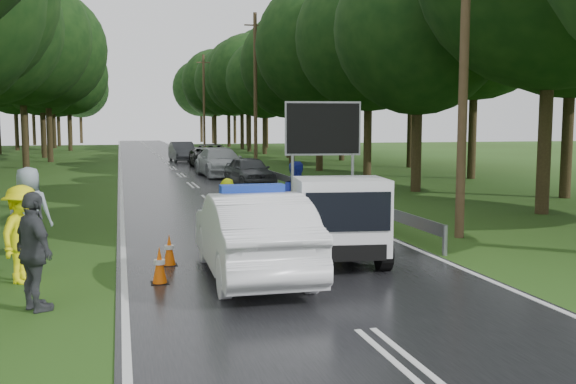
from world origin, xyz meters
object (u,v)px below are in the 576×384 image
object	(u,v)px
officer	(227,214)
queue_car_third	(212,156)
work_truck	(331,217)
police_sedan	(252,235)
barrier	(299,221)
queue_car_second	(220,162)
queue_car_fourth	(182,152)
queue_car_first	(249,171)
civilian	(298,201)

from	to	relation	value
officer	queue_car_third	world-z (taller)	officer
work_truck	police_sedan	bearing A→B (deg)	-142.45
barrier	queue_car_second	distance (m)	22.11
queue_car_fourth	police_sedan	bearing A→B (deg)	-96.58
barrier	queue_car_fourth	size ratio (longest dim) A/B	0.49
work_truck	barrier	world-z (taller)	work_truck
queue_car_third	queue_car_fourth	distance (m)	7.87
police_sedan	queue_car_first	world-z (taller)	police_sedan
barrier	queue_car_third	bearing A→B (deg)	65.77
officer	civilian	world-z (taller)	civilian
barrier	queue_car_first	world-z (taller)	queue_car_first
queue_car_second	queue_car_third	size ratio (longest dim) A/B	0.97
queue_car_first	queue_car_fourth	world-z (taller)	queue_car_fourth
officer	queue_car_fourth	world-z (taller)	officer
police_sedan	queue_car_fourth	xyz separation A→B (m)	(2.27, 38.50, -0.06)
work_truck	queue_car_fourth	xyz separation A→B (m)	(0.28, 37.37, -0.17)
queue_car_third	queue_car_second	bearing A→B (deg)	-93.80
civilian	queue_car_second	xyz separation A→B (m)	(1.09, 20.29, -0.21)
work_truck	queue_car_fourth	distance (m)	37.37
civilian	queue_car_second	distance (m)	20.32
civilian	barrier	bearing A→B (deg)	-109.03
queue_car_fourth	queue_car_first	bearing A→B (deg)	-89.75
civilian	queue_car_first	bearing A→B (deg)	79.19
police_sedan	queue_car_third	distance (m)	30.94
barrier	civilian	bearing A→B (deg)	55.28
officer	queue_car_fourth	xyz separation A→B (m)	(2.31, 35.65, -0.08)
officer	civilian	xyz separation A→B (m)	(1.97, 0.77, 0.16)
officer	civilian	size ratio (longest dim) A/B	0.84
work_truck	queue_car_second	bearing A→B (deg)	95.28
queue_car_first	queue_car_fourth	distance (m)	20.64
police_sedan	queue_car_fourth	distance (m)	38.57
barrier	officer	world-z (taller)	officer
police_sedan	queue_car_second	bearing A→B (deg)	-96.24
queue_car_second	police_sedan	bearing A→B (deg)	-100.44
police_sedan	queue_car_fourth	size ratio (longest dim) A/B	1.08
work_truck	queue_car_third	xyz separation A→B (m)	(1.52, 29.60, -0.15)
police_sedan	work_truck	size ratio (longest dim) A/B	1.11
civilian	police_sedan	bearing A→B (deg)	-122.60
work_truck	queue_car_fourth	size ratio (longest dim) A/B	0.97
work_truck	queue_car_third	bearing A→B (deg)	94.92
work_truck	queue_car_second	size ratio (longest dim) A/B	0.82
civilian	officer	bearing A→B (deg)	-163.28
queue_car_fourth	queue_car_second	bearing A→B (deg)	-90.27
barrier	queue_car_first	size ratio (longest dim) A/B	0.55
officer	queue_car_third	xyz separation A→B (m)	(3.55, 27.89, -0.06)
barrier	queue_car_third	xyz separation A→B (m)	(2.04, 28.89, 0.03)
queue_car_first	queue_car_fourth	size ratio (longest dim) A/B	0.89
queue_car_first	civilian	bearing A→B (deg)	-102.41
barrier	police_sedan	bearing A→B (deg)	-148.72
police_sedan	queue_car_third	xyz separation A→B (m)	(3.51, 30.74, -0.04)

